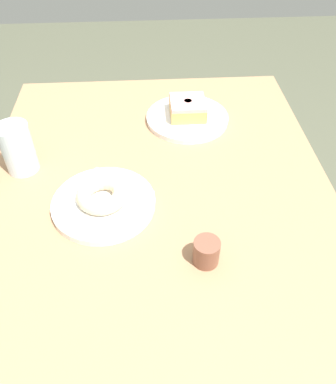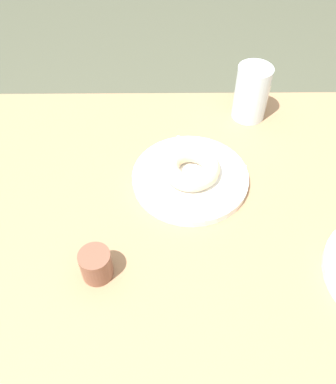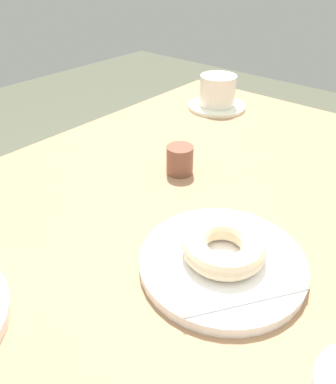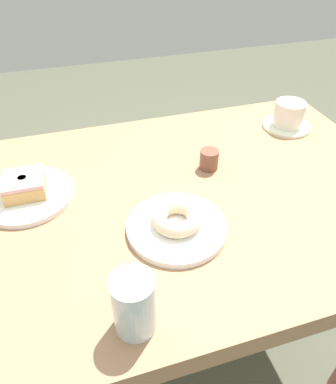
# 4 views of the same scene
# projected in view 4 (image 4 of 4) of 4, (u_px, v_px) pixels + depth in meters

# --- Properties ---
(ground_plane) EXTENTS (6.00, 6.00, 0.00)m
(ground_plane) POSITION_uv_depth(u_px,v_px,m) (176.00, 350.00, 1.30)
(ground_plane) COLOR #4D503E
(table) EXTENTS (1.11, 0.74, 0.74)m
(table) POSITION_uv_depth(u_px,v_px,m) (179.00, 225.00, 0.90)
(table) COLOR #9D7351
(table) RESTS_ON ground_plane
(plate_glazed_square) EXTENTS (0.21, 0.21, 0.01)m
(plate_glazed_square) POSITION_uv_depth(u_px,v_px,m) (27.00, 195.00, 0.82)
(plate_glazed_square) COLOR white
(plate_glazed_square) RESTS_ON table
(napkin_glazed_square) EXTENTS (0.18, 0.18, 0.00)m
(napkin_glazed_square) POSITION_uv_depth(u_px,v_px,m) (27.00, 192.00, 0.81)
(napkin_glazed_square) COLOR white
(napkin_glazed_square) RESTS_ON plate_glazed_square
(donut_glazed_square) EXTENTS (0.09, 0.09, 0.04)m
(donut_glazed_square) POSITION_uv_depth(u_px,v_px,m) (24.00, 185.00, 0.80)
(donut_glazed_square) COLOR tan
(donut_glazed_square) RESTS_ON napkin_glazed_square
(plate_sugar_ring) EXTENTS (0.21, 0.21, 0.01)m
(plate_sugar_ring) POSITION_uv_depth(u_px,v_px,m) (177.00, 227.00, 0.74)
(plate_sugar_ring) COLOR white
(plate_sugar_ring) RESTS_ON table
(napkin_sugar_ring) EXTENTS (0.20, 0.20, 0.00)m
(napkin_sugar_ring) POSITION_uv_depth(u_px,v_px,m) (177.00, 224.00, 0.73)
(napkin_sugar_ring) COLOR white
(napkin_sugar_ring) RESTS_ON plate_sugar_ring
(donut_sugar_ring) EXTENTS (0.10, 0.10, 0.03)m
(donut_sugar_ring) POSITION_uv_depth(u_px,v_px,m) (177.00, 218.00, 0.72)
(donut_sugar_ring) COLOR beige
(donut_sugar_ring) RESTS_ON napkin_sugar_ring
(water_glass) EXTENTS (0.07, 0.07, 0.11)m
(water_glass) POSITION_uv_depth(u_px,v_px,m) (134.00, 304.00, 0.54)
(water_glass) COLOR silver
(water_glass) RESTS_ON table
(coffee_cup) EXTENTS (0.14, 0.14, 0.08)m
(coffee_cup) POSITION_uv_depth(u_px,v_px,m) (288.00, 116.00, 1.05)
(coffee_cup) COLOR white
(coffee_cup) RESTS_ON table
(sugar_jar) EXTENTS (0.05, 0.05, 0.05)m
(sugar_jar) POSITION_uv_depth(u_px,v_px,m) (209.00, 159.00, 0.90)
(sugar_jar) COLOR brown
(sugar_jar) RESTS_ON table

